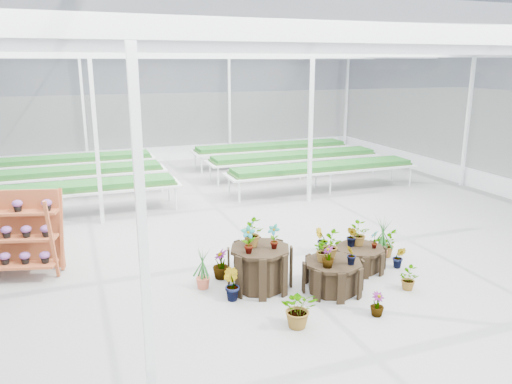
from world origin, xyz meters
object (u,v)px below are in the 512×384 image
object	(u,v)px
plinth_tall	(260,268)
shelf_rack	(18,236)
plinth_mid	(333,276)
plinth_low	(359,258)

from	to	relation	value
plinth_tall	shelf_rack	distance (m)	4.74
plinth_tall	plinth_mid	bearing A→B (deg)	-26.57
plinth_low	shelf_rack	distance (m)	6.75
plinth_mid	plinth_low	distance (m)	1.22
plinth_low	shelf_rack	bearing A→B (deg)	162.05
plinth_mid	plinth_low	xyz separation A→B (m)	(1.00, 0.70, -0.06)
shelf_rack	plinth_mid	bearing A→B (deg)	-11.51
plinth_tall	shelf_rack	bearing A→B (deg)	152.62
plinth_tall	plinth_mid	xyz separation A→B (m)	(1.20, -0.60, -0.11)
plinth_tall	plinth_mid	size ratio (longest dim) A/B	1.06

